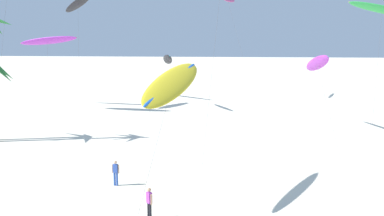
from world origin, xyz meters
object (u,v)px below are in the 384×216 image
object	(u,v)px
flying_kite_2	(168,59)
flying_kite_6	(78,4)
person_near_left	(116,172)
flying_kite_3	(317,63)
flying_kite_5	(382,9)
flying_kite_8	(172,83)
flying_kite_7	(48,41)
person_foreground_walker	(149,202)

from	to	relation	value
flying_kite_2	flying_kite_6	bearing A→B (deg)	151.90
flying_kite_6	person_near_left	distance (m)	38.60
flying_kite_2	person_near_left	distance (m)	27.94
flying_kite_3	flying_kite_5	xyz separation A→B (m)	(7.34, 5.03, 5.15)
flying_kite_8	person_near_left	xyz separation A→B (m)	(-3.84, 1.72, -5.90)
flying_kite_8	flying_kite_7	bearing A→B (deg)	121.74
flying_kite_6	flying_kite_7	bearing A→B (deg)	-112.41
flying_kite_3	person_foreground_walker	xyz separation A→B (m)	(-12.63, -21.49, -5.61)
flying_kite_5	person_foreground_walker	size ratio (longest dim) A/B	7.53
flying_kite_8	person_near_left	world-z (taller)	flying_kite_8
flying_kite_5	person_foreground_walker	xyz separation A→B (m)	(-19.97, -26.52, -10.76)
flying_kite_2	flying_kite_3	xyz separation A→B (m)	(15.51, -10.96, 0.48)
flying_kite_5	flying_kite_8	size ratio (longest dim) A/B	1.58
person_foreground_walker	person_near_left	bearing A→B (deg)	120.70
flying_kite_8	flying_kite_2	bearing A→B (deg)	97.34
person_near_left	flying_kite_5	bearing A→B (deg)	43.21
flying_kite_2	person_foreground_walker	bearing A→B (deg)	-84.92
flying_kite_7	person_foreground_walker	size ratio (longest dim) A/B	5.35
person_near_left	person_foreground_walker	bearing A→B (deg)	-59.30
person_foreground_walker	person_near_left	size ratio (longest dim) A/B	1.05
flying_kite_5	person_near_left	xyz separation A→B (m)	(-22.92, -21.54, -10.80)
flying_kite_3	flying_kite_6	world-z (taller)	flying_kite_6
flying_kite_3	flying_kite_8	bearing A→B (deg)	-122.81
flying_kite_8	person_foreground_walker	distance (m)	6.76
person_near_left	flying_kite_3	bearing A→B (deg)	46.64
flying_kite_7	flying_kite_8	xyz separation A→B (m)	(18.91, -30.58, -1.43)
flying_kite_3	flying_kite_5	distance (m)	10.28
flying_kite_5	person_foreground_walker	distance (m)	34.89
flying_kite_8	person_near_left	distance (m)	7.24
flying_kite_6	flying_kite_8	distance (m)	40.20
flying_kite_7	flying_kite_8	size ratio (longest dim) A/B	1.12
flying_kite_2	flying_kite_6	xyz separation A→B (m)	(-12.89, 6.88, 6.94)
flying_kite_3	person_near_left	xyz separation A→B (m)	(-15.58, -16.50, -5.65)
flying_kite_6	flying_kite_7	xyz separation A→B (m)	(-2.26, -5.49, -4.77)
flying_kite_7	person_foreground_walker	bearing A→B (deg)	-61.95
flying_kite_5	person_near_left	size ratio (longest dim) A/B	7.87
flying_kite_8	flying_kite_6	bearing A→B (deg)	114.78
flying_kite_2	person_foreground_walker	size ratio (longest dim) A/B	6.51
flying_kite_8	person_foreground_walker	xyz separation A→B (m)	(-0.88, -3.26, -5.86)
flying_kite_5	flying_kite_3	bearing A→B (deg)	-145.56
flying_kite_7	person_foreground_walker	xyz separation A→B (m)	(18.03, -33.84, -7.29)
flying_kite_3	flying_kite_8	world-z (taller)	flying_kite_8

